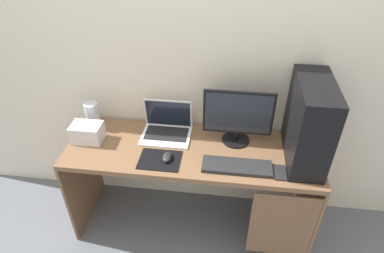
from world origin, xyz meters
The scene contains 12 objects.
ground_plane centered at (0.00, 0.00, 0.00)m, with size 8.00×8.00×0.00m, color slate.
wall_back centered at (0.00, 0.32, 1.30)m, with size 4.00×0.05×2.60m.
desk centered at (0.02, -0.01, 0.60)m, with size 1.64×0.55×0.73m.
pc_tower centered at (0.69, 0.02, 0.99)m, with size 0.20×0.49×0.52m, color black.
monitor centered at (0.28, 0.12, 0.93)m, with size 0.45×0.18×0.38m.
laptop centered at (-0.19, 0.14, 0.78)m, with size 0.33×0.25×0.24m.
speaker centered at (-0.72, 0.17, 0.83)m, with size 0.09×0.09×0.19m, color #B7BCC6.
projector centered at (-0.70, 0.01, 0.80)m, with size 0.20×0.14×0.12m, color silver.
keyboard centered at (0.29, -0.14, 0.75)m, with size 0.42×0.14×0.02m, color #232326.
mousepad centered at (-0.19, -0.13, 0.74)m, with size 0.26×0.20×0.01m, color black.
mouse_left centered at (-0.14, -0.12, 0.76)m, with size 0.06×0.10×0.03m, color #232326.
cell_phone centered at (0.55, -0.16, 0.74)m, with size 0.07×0.13×0.01m, color #232326.
Camera 1 is at (0.21, -1.66, 2.12)m, focal length 31.07 mm.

